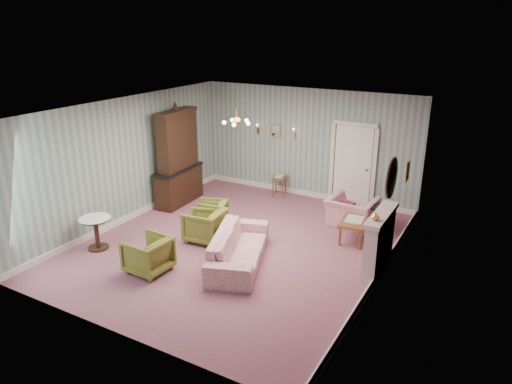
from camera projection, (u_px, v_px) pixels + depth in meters
The scene contains 27 objects.
floor at pixel (239, 244), 10.00m from camera, with size 7.00×7.00×0.00m, color #925568.
ceiling at pixel (237, 108), 9.02m from camera, with size 7.00×7.00×0.00m, color white.
wall_back at pixel (307, 144), 12.39m from camera, with size 6.00×6.00×0.00m, color gray.
wall_front at pixel (109, 248), 6.64m from camera, with size 6.00×6.00×0.00m, color gray.
wall_left at pixel (127, 160), 10.89m from camera, with size 7.00×7.00×0.00m, color gray.
wall_right at pixel (385, 206), 8.13m from camera, with size 7.00×7.00×0.00m, color gray.
wall_right_floral at pixel (385, 206), 8.14m from camera, with size 7.00×7.00×0.00m, color #BB5D94.
door at pixel (353, 164), 11.88m from camera, with size 1.12×0.12×2.16m, color white, non-canonical shape.
olive_chair_a at pixel (148, 253), 8.80m from camera, with size 0.74×0.69×0.76m, color olive.
olive_chair_b at pixel (205, 224), 10.08m from camera, with size 0.76×0.71×0.78m, color olive.
olive_chair_c at pixel (210, 214), 10.68m from camera, with size 0.69×0.65×0.71m, color olive.
sofa_chintz at pixel (239, 242), 9.11m from camera, with size 2.25×0.66×0.88m, color #A54265.
wingback_chair at pixel (352, 207), 10.77m from camera, with size 1.06×0.69×0.92m, color #A54265.
dresser at pixel (177, 155), 11.93m from camera, with size 0.54×1.55×2.59m, color black, non-canonical shape.
fireplace at pixel (379, 241), 8.82m from camera, with size 0.30×1.40×1.16m, color beige, non-canonical shape.
mantel_vase at pixel (375, 216), 8.28m from camera, with size 0.15×0.15×0.15m, color gold.
oval_mirror at pixel (391, 178), 8.35m from camera, with size 0.04×0.76×0.84m, color white, non-canonical shape.
framed_print at pixel (407, 172), 9.54m from camera, with size 0.04×0.34×0.42m, color gold, non-canonical shape.
coffee_table at pixel (354, 229), 10.15m from camera, with size 0.52×0.94×0.48m, color brown, non-canonical shape.
side_table_black at pixel (377, 220), 10.45m from camera, with size 0.43×0.43×0.65m, color black, non-canonical shape.
pedestal_table at pixel (97, 233), 9.72m from camera, with size 0.64×0.64×0.70m, color black, non-canonical shape.
nesting_table at pixel (279, 185), 12.77m from camera, with size 0.35×0.45×0.58m, color brown, non-canonical shape.
gilt_mirror_back at pixel (276, 131), 12.69m from camera, with size 0.28×0.06×0.36m, color gold, non-canonical shape.
sconce_left at pixel (258, 129), 12.92m from camera, with size 0.16×0.12×0.30m, color gold, non-canonical shape.
sconce_right at pixel (294, 133), 12.42m from camera, with size 0.16×0.12×0.30m, color gold, non-canonical shape.
chandelier at pixel (237, 122), 9.12m from camera, with size 0.56×0.56×0.36m, color gold, non-canonical shape.
burgundy_cushion at pixel (348, 208), 10.67m from camera, with size 0.38×0.10×0.38m, color maroon.
Camera 1 is at (4.74, -7.70, 4.43)m, focal length 32.96 mm.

